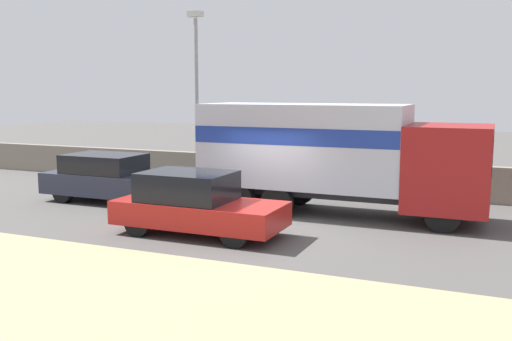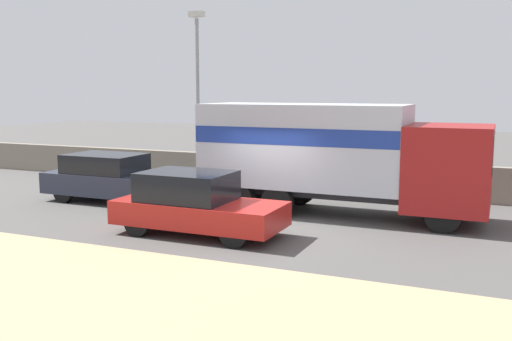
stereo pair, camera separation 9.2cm
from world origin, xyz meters
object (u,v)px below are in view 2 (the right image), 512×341
street_lamp (198,85)px  box_truck (334,151)px  car_hatchback (195,204)px  car_sedan_second (112,178)px

street_lamp → box_truck: size_ratio=0.79×
street_lamp → box_truck: street_lamp is taller
box_truck → car_hatchback: size_ratio=1.91×
box_truck → car_hatchback: 4.48m
car_sedan_second → box_truck: bearing=7.8°
street_lamp → box_truck: (6.01, -2.91, -1.89)m
box_truck → car_sedan_second: size_ratio=1.76×
street_lamp → car_hatchback: street_lamp is taller
box_truck → car_hatchback: (-2.50, -3.57, -1.07)m
street_lamp → car_hatchback: (3.51, -6.47, -2.96)m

